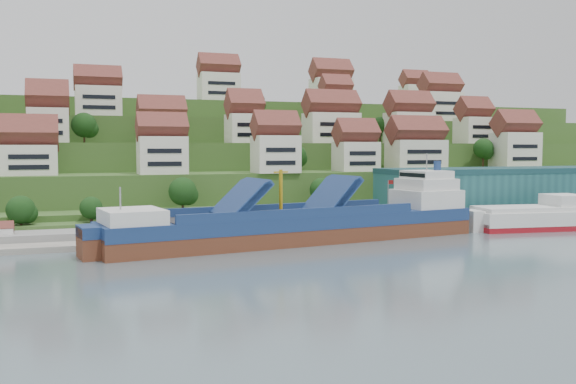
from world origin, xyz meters
name	(u,v)px	position (x,y,z in m)	size (l,w,h in m)	color
ground	(326,241)	(0.00, 0.00, 0.00)	(300.00, 300.00, 0.00)	slate
quay	(385,221)	(20.00, 15.00, 1.10)	(180.00, 14.00, 2.20)	gray
hillside	(204,166)	(0.00, 103.55, 10.66)	(260.00, 128.00, 31.00)	#2D4C1E
hillside_village	(253,122)	(3.77, 58.70, 23.53)	(159.78, 63.46, 28.59)	silver
hillside_trees	(210,149)	(-11.21, 44.85, 16.49)	(140.54, 62.08, 30.31)	#194115
warehouse	(504,189)	(52.00, 17.00, 7.20)	(60.00, 15.00, 10.00)	#21585A
flagpole	(388,196)	(18.11, 10.00, 6.88)	(1.28, 0.16, 8.00)	gray
cargo_ship	(309,225)	(-3.31, 0.14, 3.02)	(71.02, 20.68, 15.47)	brown
second_ship	(538,218)	(47.89, 0.62, 2.33)	(27.60, 13.00, 7.71)	maroon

